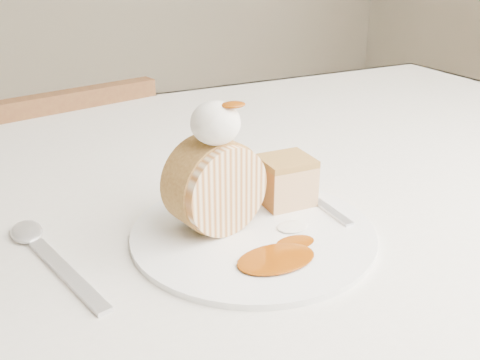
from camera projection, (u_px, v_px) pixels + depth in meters
name	position (u px, v px, depth m)	size (l,w,h in m)	color
table	(242.00, 240.00, 0.71)	(1.40, 0.90, 0.75)	silver
chair_far	(64.00, 238.00, 1.14)	(0.44, 0.44, 0.78)	brown
plate	(253.00, 232.00, 0.54)	(0.25, 0.25, 0.01)	white
roulade_slice	(215.00, 185.00, 0.53)	(0.09, 0.09, 0.05)	beige
cake_chunk	(286.00, 183.00, 0.59)	(0.06, 0.05, 0.05)	#AD8441
whipped_cream	(215.00, 123.00, 0.50)	(0.05, 0.05, 0.04)	white
caramel_drizzle	(233.00, 99.00, 0.49)	(0.02, 0.02, 0.01)	#803605
caramel_pool	(276.00, 259.00, 0.49)	(0.08, 0.05, 0.00)	#803605
fork	(321.00, 204.00, 0.59)	(0.02, 0.15, 0.00)	silver
spoon	(67.00, 274.00, 0.48)	(0.03, 0.18, 0.00)	silver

